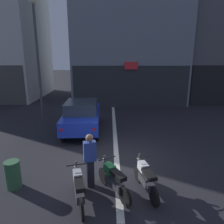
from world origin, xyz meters
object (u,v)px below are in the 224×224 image
object	(u,v)px
motorcycle_green_row_left_mid	(113,179)
person_by_motorcycles	(90,160)
car_blue_crossing_near	(82,115)
motorcycle_silver_row_leftmost	(79,188)
motorcycle_white_row_centre	(145,178)
trash_bin	(13,175)
street_lamp	(37,50)

from	to	relation	value
motorcycle_green_row_left_mid	person_by_motorcycles	world-z (taller)	person_by_motorcycles
car_blue_crossing_near	motorcycle_silver_row_leftmost	world-z (taller)	car_blue_crossing_near
motorcycle_silver_row_leftmost	motorcycle_white_row_centre	bearing A→B (deg)	13.82
motorcycle_silver_row_leftmost	person_by_motorcycles	bearing A→B (deg)	72.24
motorcycle_white_row_centre	car_blue_crossing_near	bearing A→B (deg)	115.66
trash_bin	street_lamp	bearing A→B (deg)	100.15
motorcycle_white_row_centre	motorcycle_silver_row_leftmost	bearing A→B (deg)	-166.18
street_lamp	motorcycle_white_row_centre	world-z (taller)	street_lamp
car_blue_crossing_near	street_lamp	distance (m)	4.51
motorcycle_white_row_centre	motorcycle_green_row_left_mid	bearing A→B (deg)	-176.32
car_blue_crossing_near	person_by_motorcycles	bearing A→B (deg)	-79.83
street_lamp	motorcycle_silver_row_leftmost	world-z (taller)	street_lamp
trash_bin	motorcycle_silver_row_leftmost	bearing A→B (deg)	-19.08
street_lamp	motorcycle_green_row_left_mid	size ratio (longest dim) A/B	4.67
motorcycle_white_row_centre	person_by_motorcycles	bearing A→B (deg)	169.42
car_blue_crossing_near	street_lamp	size ratio (longest dim) A/B	0.61
trash_bin	car_blue_crossing_near	bearing A→B (deg)	73.76
street_lamp	motorcycle_silver_row_leftmost	distance (m)	8.77
motorcycle_silver_row_leftmost	motorcycle_green_row_left_mid	xyz separation A→B (m)	(0.92, 0.39, 0.00)
person_by_motorcycles	street_lamp	bearing A→B (deg)	117.99
car_blue_crossing_near	motorcycle_green_row_left_mid	world-z (taller)	car_blue_crossing_near
motorcycle_silver_row_leftmost	trash_bin	xyz separation A→B (m)	(-2.05, 0.71, -0.03)
motorcycle_green_row_left_mid	person_by_motorcycles	distance (m)	0.86
motorcycle_silver_row_leftmost	motorcycle_white_row_centre	size ratio (longest dim) A/B	1.00
street_lamp	motorcycle_white_row_centre	xyz separation A→B (m)	(5.06, -6.81, -3.72)
motorcycle_white_row_centre	person_by_motorcycles	xyz separation A→B (m)	(-1.60, 0.30, 0.40)
car_blue_crossing_near	person_by_motorcycles	distance (m)	4.91
motorcycle_green_row_left_mid	trash_bin	world-z (taller)	motorcycle_green_row_left_mid
motorcycle_silver_row_leftmost	motorcycle_white_row_centre	world-z (taller)	same
street_lamp	trash_bin	bearing A→B (deg)	-79.85
motorcycle_silver_row_leftmost	trash_bin	world-z (taller)	motorcycle_silver_row_leftmost
trash_bin	motorcycle_green_row_left_mid	bearing A→B (deg)	-6.08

